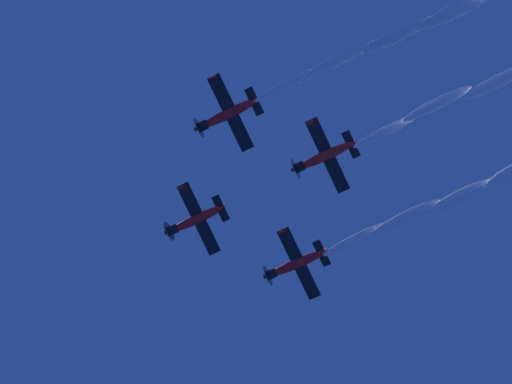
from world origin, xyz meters
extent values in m
ellipsoid|color=red|center=(-2.98, 5.86, 89.84)|extent=(7.29, 1.41, 2.01)
cylinder|color=black|center=(-6.27, 5.78, 90.20)|extent=(1.12, 1.31, 1.40)
cone|color=black|center=(-6.97, 5.76, 90.27)|extent=(0.83, 0.62, 0.70)
cylinder|color=#3F3F47|center=(-6.81, 5.77, 90.26)|extent=(0.35, 2.87, 2.86)
cube|color=black|center=(-2.78, 5.89, 89.65)|extent=(1.75, 9.07, 1.75)
ellipsoid|color=red|center=(-2.75, 1.46, 88.94)|extent=(1.01, 0.31, 0.40)
ellipsoid|color=red|center=(-2.81, 10.32, 90.35)|extent=(1.01, 0.31, 0.40)
cube|color=black|center=(0.17, 5.93, 89.56)|extent=(1.06, 3.25, 0.73)
cube|color=red|center=(0.30, 5.84, 90.09)|extent=(1.32, 0.33, 1.32)
ellipsoid|color=#1E232D|center=(-3.25, 5.78, 90.32)|extent=(1.72, 0.88, 0.98)
ellipsoid|color=red|center=(6.48, -3.83, 87.50)|extent=(7.28, 1.41, 1.73)
cylinder|color=black|center=(3.19, -3.91, 87.75)|extent=(1.09, 1.25, 1.30)
cone|color=black|center=(2.48, -3.93, 87.81)|extent=(0.81, 0.60, 0.64)
cylinder|color=#3F3F47|center=(2.64, -3.92, 87.80)|extent=(0.28, 2.71, 2.71)
cube|color=black|center=(6.69, -3.81, 87.30)|extent=(1.75, 9.16, 1.05)
ellipsoid|color=red|center=(6.76, -8.28, 86.92)|extent=(1.00, 0.30, 0.36)
ellipsoid|color=red|center=(6.61, 0.66, 87.68)|extent=(1.00, 0.30, 0.36)
cube|color=black|center=(9.64, -3.76, 87.30)|extent=(1.06, 3.28, 0.46)
cube|color=red|center=(9.76, -3.80, 87.84)|extent=(1.29, 0.26, 1.29)
ellipsoid|color=#1E232D|center=(6.19, -3.88, 87.97)|extent=(1.70, 0.85, 0.88)
ellipsoid|color=red|center=(5.40, 15.65, 87.70)|extent=(7.30, 1.39, 2.01)
cylinder|color=black|center=(2.11, 15.57, 88.09)|extent=(1.13, 1.25, 1.34)
cone|color=black|center=(1.41, 15.56, 88.17)|extent=(0.83, 0.60, 0.67)
cylinder|color=#3F3F47|center=(1.57, 15.56, 88.15)|extent=(0.38, 2.73, 2.71)
cube|color=black|center=(5.59, 15.67, 87.50)|extent=(1.75, 9.15, 1.15)
ellipsoid|color=red|center=(5.65, 11.21, 87.10)|extent=(1.01, 0.30, 0.40)
ellipsoid|color=red|center=(5.53, 20.14, 87.90)|extent=(1.01, 0.30, 0.40)
cube|color=black|center=(8.54, 15.72, 87.38)|extent=(1.07, 3.28, 0.52)
cube|color=red|center=(8.68, 15.68, 87.91)|extent=(1.33, 0.26, 1.34)
ellipsoid|color=#1E232D|center=(5.12, 15.61, 88.18)|extent=(1.72, 0.85, 0.95)
ellipsoid|color=red|center=(14.10, 5.69, 88.44)|extent=(7.30, 1.36, 2.28)
cylinder|color=black|center=(10.83, 5.61, 88.94)|extent=(1.16, 1.28, 1.41)
cone|color=black|center=(10.13, 5.59, 89.04)|extent=(0.85, 0.61, 0.71)
cylinder|color=#3F3F47|center=(10.29, 5.59, 89.02)|extent=(0.46, 2.81, 2.78)
cube|color=black|center=(14.29, 5.71, 88.23)|extent=(1.75, 9.10, 1.55)
ellipsoid|color=red|center=(14.31, 1.26, 87.66)|extent=(1.01, 0.30, 0.44)
ellipsoid|color=red|center=(14.26, 10.16, 88.80)|extent=(1.01, 0.30, 0.44)
cube|color=black|center=(17.23, 5.75, 88.02)|extent=(1.06, 3.26, 0.67)
cube|color=red|center=(17.39, 5.69, 88.54)|extent=(1.36, 0.29, 1.37)
ellipsoid|color=#1E232D|center=(13.84, 5.62, 88.93)|extent=(1.74, 0.85, 1.03)
ellipsoid|color=white|center=(14.04, -3.76, 86.56)|extent=(8.69, 1.32, 2.07)
ellipsoid|color=white|center=(20.48, -3.69, 85.91)|extent=(8.72, 1.49, 2.25)
ellipsoid|color=white|center=(26.87, -3.22, 85.22)|extent=(8.74, 1.67, 2.42)
ellipsoid|color=white|center=(33.40, -2.82, 84.43)|extent=(8.76, 1.84, 2.59)
ellipsoid|color=white|center=(12.90, 15.81, 86.77)|extent=(8.69, 1.32, 2.07)
ellipsoid|color=white|center=(19.20, 15.78, 85.96)|extent=(8.72, 1.49, 2.25)
ellipsoid|color=white|center=(25.61, 16.18, 85.26)|extent=(8.74, 1.67, 2.42)
ellipsoid|color=white|center=(21.52, 6.11, 87.58)|extent=(8.69, 1.32, 2.07)
ellipsoid|color=white|center=(27.77, 5.76, 86.78)|extent=(8.72, 1.49, 2.25)
ellipsoid|color=white|center=(34.71, 6.43, 86.08)|extent=(8.74, 1.67, 2.42)
camera|label=1|loc=(13.79, -11.43, 2.08)|focal=53.20mm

